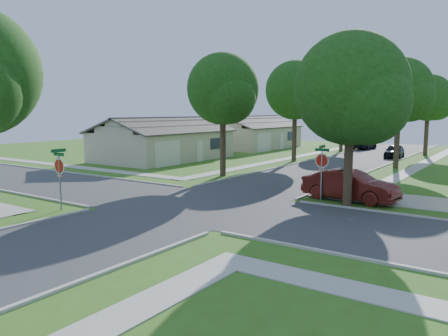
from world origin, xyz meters
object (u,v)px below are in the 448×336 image
at_px(house_nw_far, 252,136).
at_px(tree_ne_corner, 352,94).
at_px(tree_w_mid, 296,93).
at_px(tree_w_far, 343,105).
at_px(tree_e_near, 352,96).
at_px(tree_e_far, 429,100).
at_px(tree_e_mid, 400,93).
at_px(house_nw_near, 164,144).
at_px(stop_sign_sw, 59,169).
at_px(tree_w_near, 223,92).
at_px(car_curb_west, 364,144).
at_px(stop_sign_ne, 322,163).
at_px(car_curb_east, 394,151).
at_px(car_driveway, 350,185).

bearing_deg(house_nw_far, tree_ne_corner, -51.19).
bearing_deg(tree_w_mid, tree_w_far, 90.05).
height_order(tree_e_near, tree_e_far, tree_e_far).
bearing_deg(tree_e_mid, house_nw_near, -163.85).
distance_m(tree_e_near, tree_e_far, 25.00).
bearing_deg(tree_e_far, stop_sign_sw, -103.73).
height_order(tree_e_mid, tree_w_near, tree_e_mid).
bearing_deg(house_nw_near, tree_e_near, -16.11).
relative_size(tree_e_mid, house_nw_far, 0.68).
height_order(tree_e_far, tree_ne_corner, tree_e_far).
xyz_separation_m(stop_sign_sw, car_curb_west, (1.50, 42.84, -1.37)).
height_order(tree_w_far, tree_ne_corner, tree_ne_corner).
relative_size(tree_w_far, tree_ne_corner, 0.93).
distance_m(tree_e_mid, tree_e_far, 13.00).
relative_size(stop_sign_ne, car_curb_east, 0.73).
distance_m(tree_w_near, tree_ne_corner, 12.02).
xyz_separation_m(stop_sign_sw, tree_e_mid, (9.46, 25.71, 4.22)).
xyz_separation_m(stop_sign_sw, tree_ne_corner, (11.06, 8.91, 3.56)).
bearing_deg(tree_e_near, stop_sign_ne, -90.68).
xyz_separation_m(car_curb_east, car_curb_west, (-5.72, 8.50, -0.03)).
bearing_deg(tree_w_mid, tree_e_far, 54.15).
height_order(tree_ne_corner, house_nw_far, tree_ne_corner).
relative_size(stop_sign_ne, car_driveway, 0.59).
bearing_deg(tree_w_far, house_nw_near, -120.82).
bearing_deg(tree_e_mid, tree_w_far, 125.90).
height_order(tree_w_near, car_curb_west, tree_w_near).
bearing_deg(tree_w_near, tree_ne_corner, -23.56).
distance_m(tree_w_near, house_nw_far, 26.05).
bearing_deg(car_driveway, tree_e_mid, 10.22).
height_order(tree_w_mid, car_driveway, tree_w_mid).
xyz_separation_m(tree_e_mid, tree_e_far, (-0.00, 13.00, -0.27)).
xyz_separation_m(tree_w_mid, house_nw_far, (-11.35, 10.99, -4.97)).
relative_size(house_nw_far, car_curb_east, 3.33).
relative_size(car_driveway, car_curb_east, 1.23).
relative_size(tree_e_near, tree_e_mid, 0.90).
bearing_deg(tree_w_far, tree_ne_corner, -69.72).
height_order(tree_w_near, car_driveway, tree_w_near).
bearing_deg(house_nw_far, stop_sign_sw, -72.90).
bearing_deg(tree_w_near, tree_e_near, -0.00).
relative_size(stop_sign_ne, house_nw_near, 0.22).
height_order(car_curb_east, car_curb_west, car_curb_east).
bearing_deg(house_nw_near, house_nw_far, 90.00).
bearing_deg(tree_ne_corner, house_nw_far, 128.81).
xyz_separation_m(stop_sign_ne, car_curb_west, (-7.90, 33.44, -1.37)).
relative_size(tree_e_mid, car_driveway, 1.84).
bearing_deg(tree_e_near, tree_w_far, 110.61).
bearing_deg(tree_w_near, car_curb_west, 87.16).
bearing_deg(house_nw_far, car_curb_east, -7.26).
height_order(tree_e_near, tree_w_near, tree_w_near).
xyz_separation_m(house_nw_far, car_driveway, (21.99, -26.50, -0.69)).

